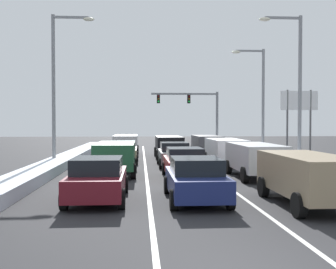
{
  "coord_description": "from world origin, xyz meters",
  "views": [
    {
      "loc": [
        -2.0,
        -7.0,
        2.71
      ],
      "look_at": [
        0.12,
        24.64,
        1.82
      ],
      "focal_mm": 44.06,
      "sensor_mm": 36.0,
      "label": 1
    }
  ],
  "objects_px": {
    "sedan_maroon_left_lane_nearest": "(98,179)",
    "street_lamp_right_far": "(259,93)",
    "sedan_red_center_lane_second": "(184,163)",
    "sedan_tan_left_lane_third": "(123,152)",
    "suv_tan_right_lane_nearest": "(308,175)",
    "suv_black_center_lane_fourth": "(169,145)",
    "sedan_navy_center_lane_nearest": "(196,179)",
    "sedan_gray_center_lane_third": "(174,154)",
    "roadside_sign_right": "(299,107)",
    "suv_green_left_lane_second": "(116,155)",
    "street_lamp_left_mid": "(59,77)",
    "suv_white_right_lane_third": "(226,149)",
    "traffic_light_gantry": "(197,107)",
    "suv_charcoal_right_lane_fourth": "(207,144)",
    "suv_silver_right_lane_second": "(255,157)",
    "suv_silver_left_lane_fourth": "(126,143)",
    "street_lamp_right_mid": "(295,78)"
  },
  "relations": [
    {
      "from": "sedan_maroon_left_lane_nearest",
      "to": "street_lamp_right_far",
      "type": "relative_size",
      "value": 0.53
    },
    {
      "from": "sedan_red_center_lane_second",
      "to": "sedan_tan_left_lane_third",
      "type": "bearing_deg",
      "value": 111.76
    },
    {
      "from": "suv_tan_right_lane_nearest",
      "to": "suv_black_center_lane_fourth",
      "type": "height_order",
      "value": "same"
    },
    {
      "from": "suv_tan_right_lane_nearest",
      "to": "sedan_navy_center_lane_nearest",
      "type": "bearing_deg",
      "value": 162.8
    },
    {
      "from": "sedan_gray_center_lane_third",
      "to": "roadside_sign_right",
      "type": "xyz_separation_m",
      "value": [
        11.26,
        8.41,
        3.25
      ]
    },
    {
      "from": "sedan_gray_center_lane_third",
      "to": "suv_tan_right_lane_nearest",
      "type": "bearing_deg",
      "value": -74.98
    },
    {
      "from": "sedan_red_center_lane_second",
      "to": "sedan_tan_left_lane_third",
      "type": "relative_size",
      "value": 1.0
    },
    {
      "from": "suv_black_center_lane_fourth",
      "to": "suv_green_left_lane_second",
      "type": "xyz_separation_m",
      "value": [
        -3.5,
        -10.21,
        0.0
      ]
    },
    {
      "from": "street_lamp_left_mid",
      "to": "roadside_sign_right",
      "type": "relative_size",
      "value": 1.72
    },
    {
      "from": "sedan_navy_center_lane_nearest",
      "to": "suv_green_left_lane_second",
      "type": "relative_size",
      "value": 0.92
    },
    {
      "from": "suv_white_right_lane_third",
      "to": "sedan_red_center_lane_second",
      "type": "relative_size",
      "value": 1.09
    },
    {
      "from": "suv_green_left_lane_second",
      "to": "roadside_sign_right",
      "type": "distance_m",
      "value": 19.39
    },
    {
      "from": "suv_tan_right_lane_nearest",
      "to": "sedan_navy_center_lane_nearest",
      "type": "relative_size",
      "value": 1.09
    },
    {
      "from": "sedan_gray_center_lane_third",
      "to": "sedan_maroon_left_lane_nearest",
      "type": "bearing_deg",
      "value": -107.81
    },
    {
      "from": "suv_tan_right_lane_nearest",
      "to": "traffic_light_gantry",
      "type": "height_order",
      "value": "traffic_light_gantry"
    },
    {
      "from": "suv_charcoal_right_lane_fourth",
      "to": "suv_green_left_lane_second",
      "type": "bearing_deg",
      "value": -119.74
    },
    {
      "from": "suv_black_center_lane_fourth",
      "to": "suv_green_left_lane_second",
      "type": "distance_m",
      "value": 10.79
    },
    {
      "from": "suv_silver_right_lane_second",
      "to": "traffic_light_gantry",
      "type": "bearing_deg",
      "value": 88.59
    },
    {
      "from": "suv_silver_right_lane_second",
      "to": "suv_silver_left_lane_fourth",
      "type": "height_order",
      "value": "same"
    },
    {
      "from": "suv_tan_right_lane_nearest",
      "to": "sedan_gray_center_lane_third",
      "type": "xyz_separation_m",
      "value": [
        -3.35,
        12.49,
        -0.25
      ]
    },
    {
      "from": "suv_tan_right_lane_nearest",
      "to": "suv_silver_left_lane_fourth",
      "type": "relative_size",
      "value": 1.0
    },
    {
      "from": "suv_white_right_lane_third",
      "to": "street_lamp_right_mid",
      "type": "height_order",
      "value": "street_lamp_right_mid"
    },
    {
      "from": "suv_tan_right_lane_nearest",
      "to": "sedan_navy_center_lane_nearest",
      "type": "height_order",
      "value": "suv_tan_right_lane_nearest"
    },
    {
      "from": "suv_tan_right_lane_nearest",
      "to": "street_lamp_right_mid",
      "type": "distance_m",
      "value": 12.86
    },
    {
      "from": "suv_charcoal_right_lane_fourth",
      "to": "suv_black_center_lane_fourth",
      "type": "bearing_deg",
      "value": -154.55
    },
    {
      "from": "suv_silver_right_lane_second",
      "to": "street_lamp_right_far",
      "type": "bearing_deg",
      "value": 73.01
    },
    {
      "from": "suv_black_center_lane_fourth",
      "to": "suv_green_left_lane_second",
      "type": "height_order",
      "value": "same"
    },
    {
      "from": "suv_silver_right_lane_second",
      "to": "suv_green_left_lane_second",
      "type": "relative_size",
      "value": 1.0
    },
    {
      "from": "sedan_red_center_lane_second",
      "to": "roadside_sign_right",
      "type": "distance_m",
      "value": 18.31
    },
    {
      "from": "suv_tan_right_lane_nearest",
      "to": "sedan_tan_left_lane_third",
      "type": "height_order",
      "value": "suv_tan_right_lane_nearest"
    },
    {
      "from": "sedan_red_center_lane_second",
      "to": "street_lamp_right_far",
      "type": "distance_m",
      "value": 15.0
    },
    {
      "from": "sedan_navy_center_lane_nearest",
      "to": "suv_white_right_lane_third",
      "type": "bearing_deg",
      "value": 73.44
    },
    {
      "from": "sedan_gray_center_lane_third",
      "to": "street_lamp_left_mid",
      "type": "relative_size",
      "value": 0.48
    },
    {
      "from": "suv_white_right_lane_third",
      "to": "traffic_light_gantry",
      "type": "distance_m",
      "value": 20.03
    },
    {
      "from": "street_lamp_right_far",
      "to": "suv_white_right_lane_third",
      "type": "bearing_deg",
      "value": -122.66
    },
    {
      "from": "suv_silver_right_lane_second",
      "to": "suv_silver_left_lane_fourth",
      "type": "bearing_deg",
      "value": 114.44
    },
    {
      "from": "traffic_light_gantry",
      "to": "street_lamp_right_mid",
      "type": "distance_m",
      "value": 21.55
    },
    {
      "from": "street_lamp_left_mid",
      "to": "roadside_sign_right",
      "type": "bearing_deg",
      "value": 22.8
    },
    {
      "from": "suv_silver_right_lane_second",
      "to": "suv_charcoal_right_lane_fourth",
      "type": "distance_m",
      "value": 13.44
    },
    {
      "from": "suv_silver_left_lane_fourth",
      "to": "street_lamp_right_far",
      "type": "xyz_separation_m",
      "value": [
        10.64,
        -2.79,
        4.08
      ]
    },
    {
      "from": "suv_silver_right_lane_second",
      "to": "roadside_sign_right",
      "type": "xyz_separation_m",
      "value": [
        7.72,
        14.05,
        3.0
      ]
    },
    {
      "from": "suv_tan_right_lane_nearest",
      "to": "street_lamp_right_mid",
      "type": "bearing_deg",
      "value": 71.16
    },
    {
      "from": "suv_black_center_lane_fourth",
      "to": "street_lamp_right_mid",
      "type": "bearing_deg",
      "value": -45.77
    },
    {
      "from": "suv_charcoal_right_lane_fourth",
      "to": "traffic_light_gantry",
      "type": "bearing_deg",
      "value": 86.05
    },
    {
      "from": "suv_white_right_lane_third",
      "to": "sedan_maroon_left_lane_nearest",
      "type": "bearing_deg",
      "value": -120.76
    },
    {
      "from": "suv_black_center_lane_fourth",
      "to": "sedan_maroon_left_lane_nearest",
      "type": "distance_m",
      "value": 17.78
    },
    {
      "from": "sedan_red_center_lane_second",
      "to": "suv_tan_right_lane_nearest",
      "type": "bearing_deg",
      "value": -64.06
    },
    {
      "from": "street_lamp_right_far",
      "to": "suv_silver_right_lane_second",
      "type": "bearing_deg",
      "value": -106.99
    },
    {
      "from": "suv_black_center_lane_fourth",
      "to": "street_lamp_right_far",
      "type": "distance_m",
      "value": 8.28
    },
    {
      "from": "street_lamp_left_mid",
      "to": "suv_silver_right_lane_second",
      "type": "bearing_deg",
      "value": -30.43
    }
  ]
}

